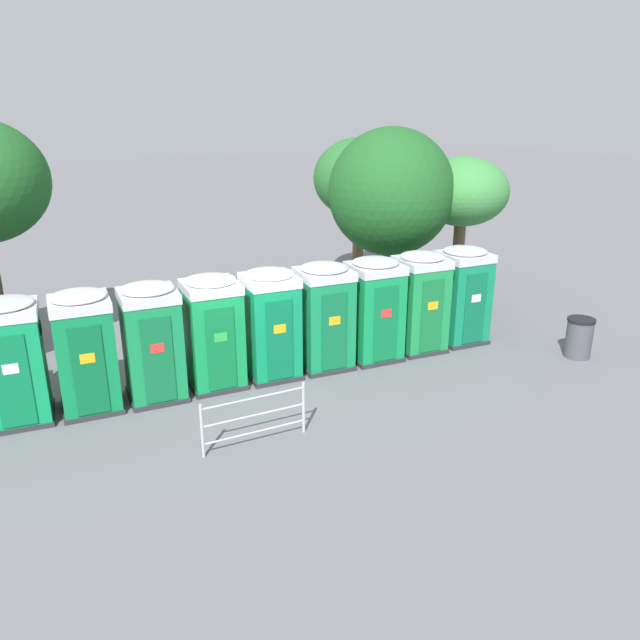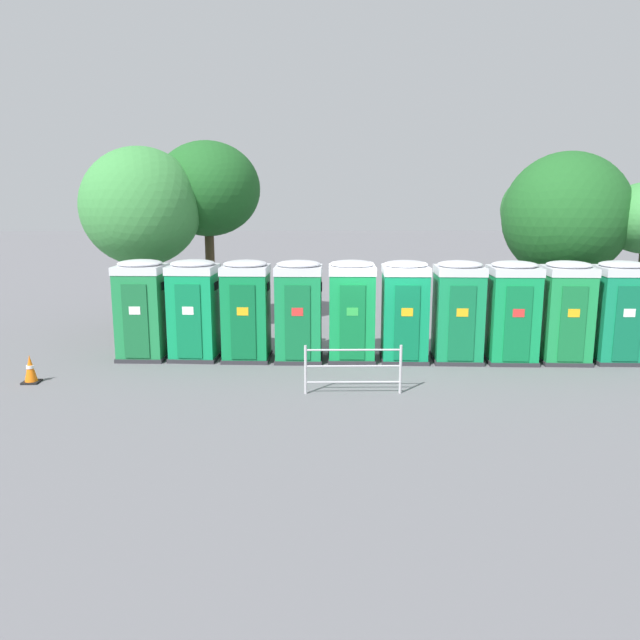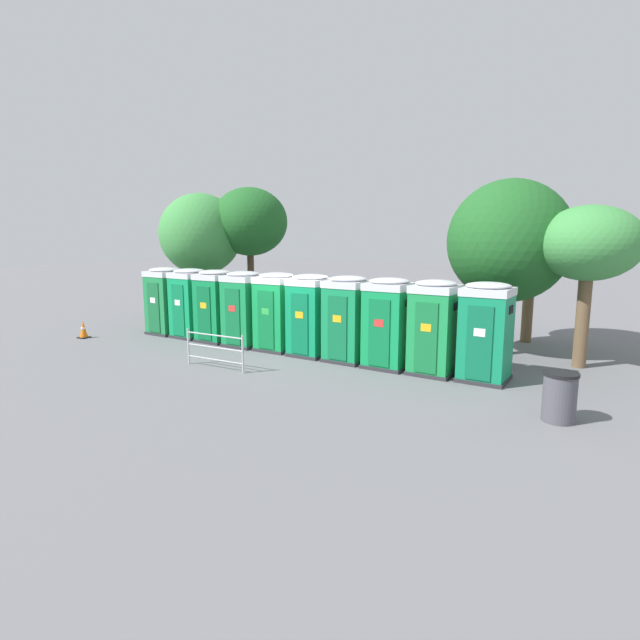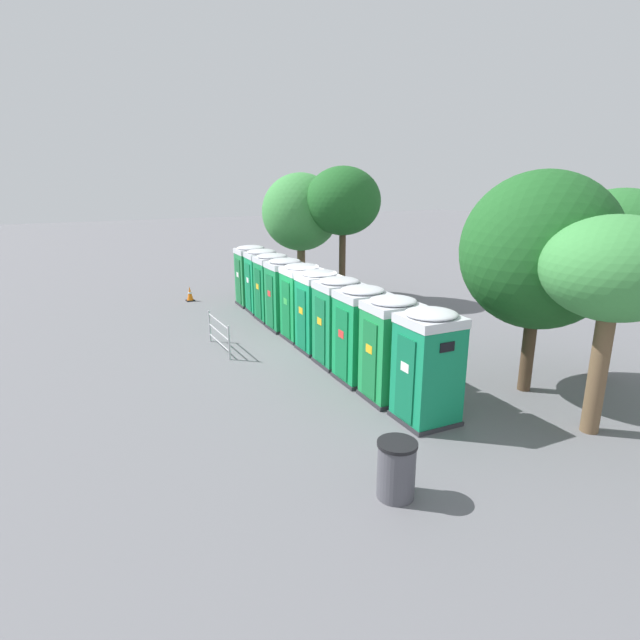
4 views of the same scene
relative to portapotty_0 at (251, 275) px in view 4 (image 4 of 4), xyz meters
The scene contains 19 objects.
ground_plane 6.13m from the portapotty_0, ahead, with size 120.00×120.00×0.00m, color slate.
portapotty_0 is the anchor object (origin of this frame).
portapotty_1 1.33m from the portapotty_0, ahead, with size 1.30×1.31×2.54m.
portapotty_2 2.67m from the portapotty_0, ahead, with size 1.25×1.27×2.54m.
portapotty_3 4.00m from the portapotty_0, ahead, with size 1.24×1.26×2.54m.
portapotty_4 5.33m from the portapotty_0, ahead, with size 1.24×1.25×2.54m.
portapotty_5 6.66m from the portapotty_0, ahead, with size 1.23×1.27×2.54m.
portapotty_6 7.99m from the portapotty_0, ahead, with size 1.28×1.28×2.54m.
portapotty_7 9.33m from the portapotty_0, ahead, with size 1.28×1.27×2.54m.
portapotty_8 10.66m from the portapotty_0, ahead, with size 1.26×1.29×2.54m.
portapotty_9 11.99m from the portapotty_0, ahead, with size 1.27×1.27×2.54m.
street_tree_0 4.98m from the portapotty_0, 72.23° to the left, with size 3.20×3.20×5.76m.
street_tree_1 12.38m from the portapotty_0, 12.63° to the left, with size 3.70×3.70×5.40m.
street_tree_2 13.49m from the portapotty_0, 22.62° to the left, with size 3.02×3.02×4.97m.
street_tree_3 14.37m from the portapotty_0, ahead, with size 2.75×2.75×4.52m.
street_tree_4 3.69m from the portapotty_0, 101.79° to the left, with size 3.44×3.44×5.50m.
trash_can 14.21m from the portapotty_0, 11.95° to the right, with size 0.67×0.67×1.00m.
traffic_cone 3.09m from the portapotty_0, 133.07° to the right, with size 0.36×0.36×0.64m.
event_barrier 6.06m from the portapotty_0, 31.38° to the right, with size 2.06×0.09×1.05m.
Camera 4 is at (13.64, -7.41, 5.10)m, focal length 28.00 mm.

